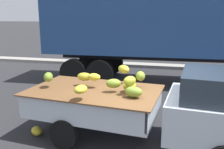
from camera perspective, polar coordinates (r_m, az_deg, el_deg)
The scene contains 5 objects.
ground at distance 5.72m, azimuth 8.30°, elevation -15.40°, with size 220.00×220.00×0.00m, color #28282B.
curb_strip at distance 13.72m, azimuth 11.75°, elevation 1.90°, with size 80.00×0.80×0.16m, color gray.
pickup_truck at distance 5.36m, azimuth 17.33°, elevation -7.55°, with size 5.41×2.33×1.70m.
semi_trailer at distance 10.44m, azimuth 18.36°, elevation 11.60°, with size 12.10×3.09×3.95m.
fallen_banana_bunch_near_tailgate at distance 6.24m, azimuth -16.94°, elevation -12.32°, with size 0.33×0.24×0.20m, color yellow.
Camera 1 is at (0.40, -5.01, 2.74)m, focal length 39.68 mm.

